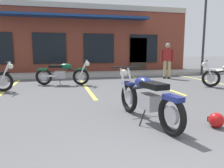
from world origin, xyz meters
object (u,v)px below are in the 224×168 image
(motorcycle_black_cruiser, at_px, (63,73))
(helmet_on_pavement, at_px, (216,120))
(motorcycle_foreground_classic, at_px, (146,97))
(parking_lot_lamp_post, at_px, (207,13))
(person_in_shorts_foreground, at_px, (167,58))

(motorcycle_black_cruiser, bearing_deg, helmet_on_pavement, -65.85)
(motorcycle_foreground_classic, distance_m, helmet_on_pavement, 1.25)
(motorcycle_foreground_classic, relative_size, parking_lot_lamp_post, 0.41)
(motorcycle_foreground_classic, bearing_deg, helmet_on_pavement, -29.20)
(person_in_shorts_foreground, bearing_deg, parking_lot_lamp_post, 18.54)
(person_in_shorts_foreground, height_order, parking_lot_lamp_post, parking_lot_lamp_post)
(person_in_shorts_foreground, distance_m, parking_lot_lamp_post, 3.63)
(motorcycle_black_cruiser, bearing_deg, motorcycle_foreground_classic, -73.94)
(motorcycle_black_cruiser, bearing_deg, person_in_shorts_foreground, 10.98)
(person_in_shorts_foreground, height_order, helmet_on_pavement, person_in_shorts_foreground)
(motorcycle_foreground_classic, height_order, parking_lot_lamp_post, parking_lot_lamp_post)
(motorcycle_black_cruiser, height_order, helmet_on_pavement, motorcycle_black_cruiser)
(helmet_on_pavement, bearing_deg, motorcycle_black_cruiser, 114.15)
(parking_lot_lamp_post, bearing_deg, motorcycle_black_cruiser, -166.32)
(motorcycle_black_cruiser, xyz_separation_m, parking_lot_lamp_post, (7.52, 1.83, 2.84))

